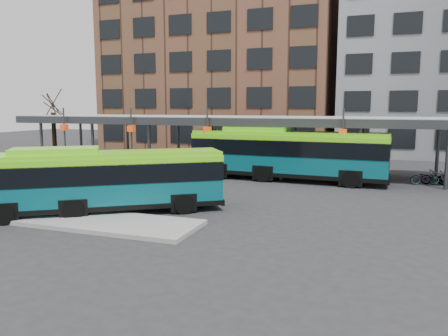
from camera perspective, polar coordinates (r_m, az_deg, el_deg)
ground at (r=20.46m, az=-4.51°, el=-5.86°), size 120.00×120.00×0.00m
boarding_island at (r=20.95m, az=-21.96°, el=-5.85°), size 14.00×3.00×0.18m
canopy at (r=32.06m, az=4.86°, el=6.23°), size 40.00×6.53×4.80m
tree at (r=39.98m, az=-21.29°, el=3.96°), size 1.64×1.64×5.60m
building_brick at (r=53.64m, az=-0.21°, el=14.58°), size 26.00×14.00×22.00m
bus_front at (r=20.84m, az=-16.06°, el=-1.39°), size 10.58×8.26×3.08m
bus_rear at (r=29.37m, az=8.16°, el=1.99°), size 12.99×3.35×3.55m
bike_rack at (r=30.75m, az=27.09°, el=-1.14°), size 4.59×1.78×0.97m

